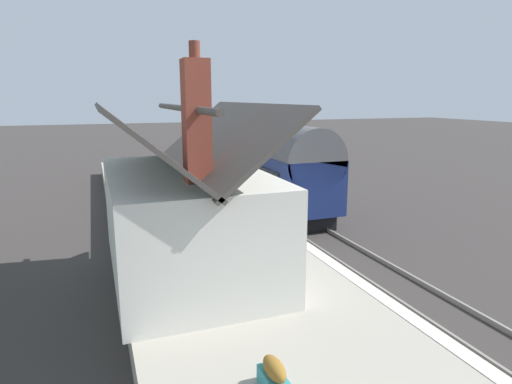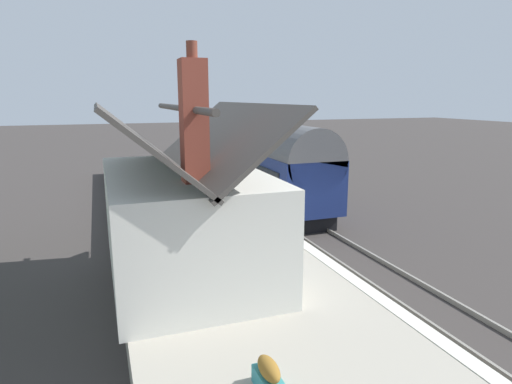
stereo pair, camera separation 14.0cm
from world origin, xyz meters
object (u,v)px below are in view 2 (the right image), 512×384
at_px(train, 272,165).
at_px(planter_edge_far, 269,377).
at_px(bench_by_lamp, 169,174).
at_px(planter_bench_left, 137,192).
at_px(planter_corner_building, 132,204).
at_px(planter_edge_near, 232,209).
at_px(station_building, 185,215).
at_px(planter_under_sign, 164,184).
at_px(bench_platform_end, 164,164).
at_px(bench_near_building, 170,169).
at_px(planter_by_door, 180,164).

relative_size(train, planter_edge_far, 13.27).
xyz_separation_m(bench_by_lamp, planter_bench_left, (-4.19, 2.09, -0.02)).
xyz_separation_m(planter_corner_building, planter_edge_near, (-2.06, -3.69, -0.03)).
xyz_separation_m(station_building, planter_corner_building, (6.87, 0.92, -1.20)).
bearing_deg(planter_under_sign, bench_platform_end, -7.88).
height_order(bench_by_lamp, bench_platform_end, same).
height_order(train, bench_near_building, train).
bearing_deg(planter_under_sign, planter_edge_far, 177.75).
height_order(planter_under_sign, planter_by_door, planter_under_sign).
xyz_separation_m(train, bench_by_lamp, (3.92, 4.46, -0.85)).
bearing_deg(train, bench_near_building, 35.55).
height_order(train, planter_corner_building, train).
height_order(train, planter_edge_far, train).
bearing_deg(bench_by_lamp, planter_edge_near, -170.87).
xyz_separation_m(bench_near_building, bench_by_lamp, (-1.87, 0.32, 0.00)).
xyz_separation_m(bench_platform_end, planter_under_sign, (-6.66, 0.92, -0.01)).
bearing_deg(planter_edge_near, bench_by_lamp, 9.13).
height_order(bench_by_lamp, planter_bench_left, bench_by_lamp).
bearing_deg(planter_corner_building, planter_by_door, -20.40).
xyz_separation_m(station_building, planter_edge_near, (4.81, -2.77, -1.22)).
bearing_deg(planter_under_sign, planter_by_door, -15.73).
xyz_separation_m(train, planter_by_door, (8.70, 3.01, -1.07)).
distance_m(bench_by_lamp, planter_edge_far, 18.13).
height_order(bench_platform_end, planter_edge_far, bench_platform_end).
xyz_separation_m(planter_edge_far, planter_edge_near, (10.34, -2.53, 0.02)).
bearing_deg(planter_edge_near, planter_edge_far, 166.24).
xyz_separation_m(train, planter_bench_left, (-0.27, 6.55, -0.87)).
bearing_deg(station_building, planter_edge_near, -29.96).
relative_size(planter_bench_left, planter_by_door, 1.08).
bearing_deg(planter_edge_far, planter_bench_left, 3.29).
relative_size(planter_corner_building, planter_edge_far, 1.44).
bearing_deg(train, planter_corner_building, 104.30).
relative_size(train, planter_by_door, 12.38).
distance_m(planter_under_sign, planter_corner_building, 3.38).
distance_m(planter_edge_far, planter_edge_near, 10.64).
bearing_deg(planter_under_sign, bench_by_lamp, -13.76).
bearing_deg(train, planter_under_sign, 77.69).
bearing_deg(bench_near_building, station_building, 172.70).
distance_m(train, planter_under_sign, 5.34).
bearing_deg(bench_by_lamp, station_building, 173.07).
distance_m(station_building, bench_by_lamp, 12.68).
height_order(bench_by_lamp, planter_corner_building, bench_by_lamp).
bearing_deg(bench_platform_end, station_building, 173.87).
distance_m(bench_near_building, bench_by_lamp, 1.90).
relative_size(bench_near_building, planter_edge_far, 1.89).
bearing_deg(planter_edge_near, planter_under_sign, 21.34).
distance_m(planter_bench_left, planter_under_sign, 1.97).
bearing_deg(bench_by_lamp, planter_by_door, -16.86).
height_order(bench_near_building, planter_under_sign, planter_under_sign).
relative_size(station_building, bench_platform_end, 5.05).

